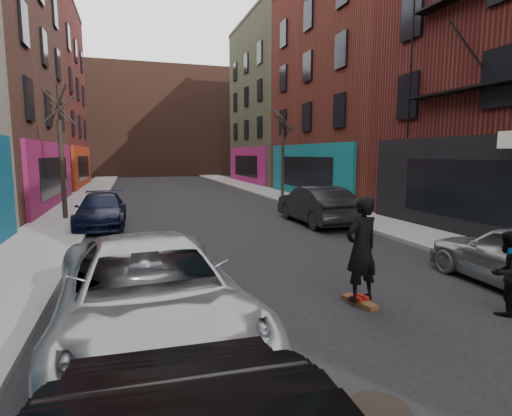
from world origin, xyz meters
TOP-DOWN VIEW (x-y plane):
  - sidewalk_left at (-6.25, 30.00)m, footprint 2.50×84.00m
  - sidewalk_right at (6.25, 30.00)m, footprint 2.50×84.00m
  - buildings_right at (13.50, 16.00)m, footprint 12.00×56.00m
  - building_far at (0.00, 56.00)m, footprint 40.00×10.00m
  - tree_left_far at (-6.20, 18.00)m, footprint 2.00×2.00m
  - tree_right_far at (6.20, 24.00)m, footprint 2.00×2.00m
  - parked_left_far at (-3.20, 5.18)m, footprint 3.06×5.94m
  - parked_left_end at (-4.60, 16.11)m, footprint 1.89×4.54m
  - parked_right_end at (3.90, 14.18)m, footprint 1.70×4.81m
  - skateboard at (0.72, 5.67)m, footprint 0.39×0.83m
  - skateboarder at (0.72, 5.67)m, footprint 0.83×0.63m
  - pedestrian at (3.00, 4.50)m, footprint 0.83×0.69m
  - manhole at (-0.79, 2.79)m, footprint 0.92×0.92m

SIDE VIEW (x-z plane):
  - manhole at x=-0.79m, z-range 0.00..0.01m
  - skateboard at x=0.72m, z-range 0.00..0.10m
  - sidewalk_left at x=-6.25m, z-range 0.00..0.13m
  - sidewalk_right at x=6.25m, z-range 0.00..0.13m
  - parked_left_end at x=-4.60m, z-range 0.00..1.31m
  - pedestrian at x=3.00m, z-range 0.01..1.55m
  - parked_right_end at x=3.90m, z-range 0.00..1.58m
  - parked_left_far at x=-3.20m, z-range 0.00..1.60m
  - skateboarder at x=0.72m, z-range 0.10..2.13m
  - tree_left_far at x=-6.20m, z-range 0.13..6.63m
  - tree_right_far at x=6.20m, z-range 0.13..6.93m
  - building_far at x=0.00m, z-range 0.00..14.00m
  - buildings_right at x=13.50m, z-range 0.00..16.00m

